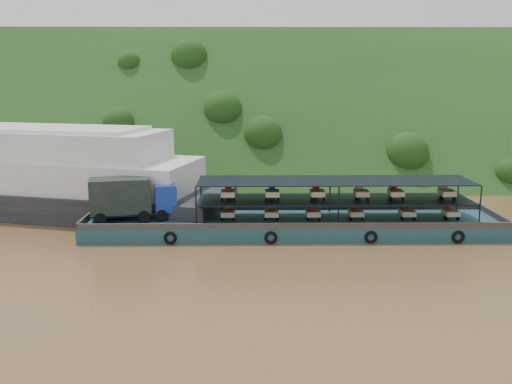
{
  "coord_description": "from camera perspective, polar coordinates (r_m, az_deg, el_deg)",
  "views": [
    {
      "loc": [
        -2.68,
        -45.82,
        13.22
      ],
      "look_at": [
        -2.0,
        3.0,
        3.2
      ],
      "focal_mm": 40.0,
      "sensor_mm": 36.0,
      "label": 1
    }
  ],
  "objects": [
    {
      "name": "ground",
      "position": [
        47.77,
        2.46,
        -4.48
      ],
      "size": [
        160.0,
        160.0,
        0.0
      ],
      "primitive_type": "plane",
      "color": "brown",
      "rests_on": "ground"
    },
    {
      "name": "hillside",
      "position": [
        82.93,
        1.07,
        2.42
      ],
      "size": [
        140.0,
        39.6,
        39.6
      ],
      "primitive_type": "cube",
      "rotation": [
        0.79,
        0.0,
        0.0
      ],
      "color": "#173513",
      "rests_on": "ground"
    },
    {
      "name": "cargo_barge",
      "position": [
        48.7,
        2.01,
        -2.7
      ],
      "size": [
        35.0,
        7.18,
        4.82
      ],
      "color": "#144349",
      "rests_on": "ground"
    },
    {
      "name": "passenger_ferry",
      "position": [
        61.1,
        -22.28,
        1.69
      ],
      "size": [
        42.56,
        20.64,
        8.36
      ],
      "rotation": [
        0.0,
        0.0,
        -0.26
      ],
      "color": "black",
      "rests_on": "ground"
    }
  ]
}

